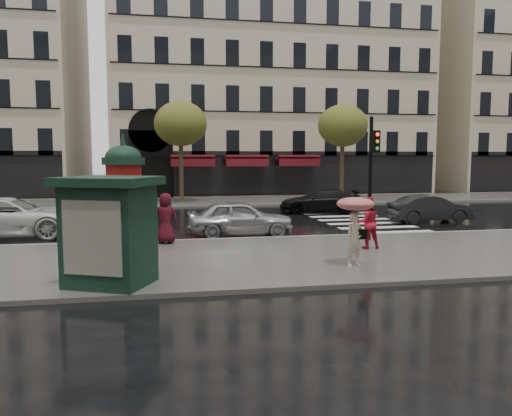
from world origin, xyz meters
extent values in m
plane|color=black|center=(0.00, 0.00, 0.00)|extent=(160.00, 160.00, 0.00)
cube|color=#474744|center=(0.00, -0.50, 0.06)|extent=(90.00, 7.00, 0.12)
cube|color=#474744|center=(0.00, 19.00, 0.06)|extent=(90.00, 6.00, 0.12)
cube|color=slate|center=(0.00, 3.00, 0.07)|extent=(90.00, 0.25, 0.14)
cube|color=slate|center=(0.00, 16.00, 0.07)|extent=(90.00, 0.25, 0.14)
cube|color=silver|center=(6.00, 9.60, 0.01)|extent=(3.60, 11.75, 0.01)
cube|color=#B7A88C|center=(6.00, 30.00, 10.00)|extent=(26.00, 14.00, 20.00)
cylinder|color=#38281C|center=(-2.00, 18.00, 2.60)|extent=(0.28, 0.28, 5.20)
ellipsoid|color=#39591C|center=(-2.00, 18.00, 5.20)|extent=(3.40, 3.40, 2.89)
cylinder|color=#38281C|center=(9.00, 18.00, 2.60)|extent=(0.28, 0.28, 5.20)
ellipsoid|color=#39591C|center=(9.00, 18.00, 5.20)|extent=(3.40, 3.40, 2.89)
imported|color=beige|center=(1.85, -2.18, 0.85)|extent=(0.60, 0.47, 1.46)
cylinder|color=black|center=(1.85, -2.18, 1.34)|extent=(0.02, 0.02, 0.92)
ellipsoid|color=#D4276B|center=(1.85, -2.18, 1.82)|extent=(1.01, 1.01, 0.35)
cone|color=black|center=(1.85, -2.18, 2.03)|extent=(0.04, 0.04, 0.08)
cube|color=black|center=(2.06, -2.24, 1.00)|extent=(0.21, 0.10, 0.27)
imported|color=red|center=(3.25, 0.24, 0.96)|extent=(0.82, 0.64, 1.68)
imported|color=#420D16|center=(-3.16, 2.40, 0.99)|extent=(0.96, 0.75, 1.73)
cylinder|color=black|center=(-4.51, 2.40, 0.27)|extent=(1.36, 1.36, 0.29)
cylinder|color=maroon|center=(-4.51, 2.40, 1.63)|extent=(1.17, 1.17, 2.43)
cylinder|color=black|center=(-4.51, 2.40, 2.94)|extent=(1.40, 1.40, 0.24)
ellipsoid|color=black|center=(-4.51, 2.40, 3.04)|extent=(1.21, 1.21, 0.85)
cone|color=black|center=(-4.51, 2.40, 3.67)|extent=(0.19, 0.19, 0.44)
cylinder|color=black|center=(4.00, 1.80, 2.30)|extent=(0.13, 0.13, 4.36)
cube|color=black|center=(4.06, 1.57, 3.61)|extent=(0.31, 0.26, 0.76)
cube|color=black|center=(-4.48, -3.00, 1.27)|extent=(2.19, 2.03, 2.30)
cube|color=black|center=(-4.48, -3.00, 2.53)|extent=(2.62, 2.46, 0.20)
imported|color=#A8A9AD|center=(-0.29, 4.20, 0.71)|extent=(4.24, 1.92, 1.41)
imported|color=black|center=(9.19, 6.62, 0.64)|extent=(3.91, 1.45, 1.28)
imported|color=white|center=(-9.02, 5.59, 0.77)|extent=(5.55, 2.64, 1.53)
imported|color=black|center=(5.30, 11.44, 0.65)|extent=(4.67, 2.39, 1.30)
imported|color=#A8A8AD|center=(-6.15, 11.88, 0.81)|extent=(4.79, 2.06, 1.61)
camera|label=1|loc=(-3.27, -14.81, 3.09)|focal=35.00mm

